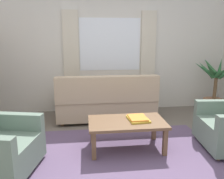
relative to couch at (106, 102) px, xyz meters
The scene contains 8 objects.
ground_plane 1.59m from the couch, 84.53° to the right, with size 6.24×6.24×0.00m, color #6B6056.
wall_back 1.19m from the couch, 78.40° to the left, with size 5.32×0.12×2.60m, color silver.
window_with_curtains 1.26m from the couch, 76.92° to the left, with size 1.98×0.07×1.40m.
area_rug 1.59m from the couch, 84.53° to the right, with size 2.60×2.09×0.01m, color #604C6B.
couch is the anchor object (origin of this frame).
coffee_table 1.28m from the couch, 82.10° to the right, with size 1.10×0.64×0.44m.
book_stack_on_table 1.30m from the couch, 74.60° to the right, with size 0.31×0.36×0.04m.
potted_plant 2.33m from the couch, ahead, with size 1.08×1.12×1.21m.
Camera 1 is at (-0.55, -2.82, 1.64)m, focal length 37.13 mm.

